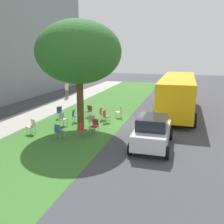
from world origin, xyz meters
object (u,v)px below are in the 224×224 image
(chair_8, at_px, (102,113))
(street_tree, at_px, (79,52))
(chair_5, at_px, (82,129))
(chair_9, at_px, (92,121))
(chair_3, at_px, (32,125))
(parked_car, at_px, (152,131))
(chair_1, at_px, (59,131))
(chair_6, at_px, (63,118))
(chair_11, at_px, (119,111))
(chair_0, at_px, (89,110))
(chair_4, at_px, (95,125))
(chair_7, at_px, (106,115))
(pedestrian_1, at_px, (67,89))
(chair_2, at_px, (75,115))
(school_bus, at_px, (178,91))
(chair_10, at_px, (60,111))

(chair_8, bearing_deg, street_tree, 157.55)
(street_tree, xyz_separation_m, chair_5, (-2.11, -0.96, -4.27))
(chair_9, bearing_deg, chair_3, 122.86)
(street_tree, height_order, parked_car, street_tree)
(chair_1, distance_m, chair_8, 4.86)
(chair_5, height_order, chair_8, same)
(chair_6, distance_m, chair_8, 3.04)
(chair_1, bearing_deg, chair_11, -20.12)
(chair_0, distance_m, chair_3, 5.06)
(chair_4, xyz_separation_m, chair_6, (0.89, 2.59, 0.00))
(chair_0, bearing_deg, chair_6, 163.36)
(chair_7, distance_m, chair_11, 1.63)
(parked_car, bearing_deg, chair_5, 85.84)
(chair_4, height_order, pedestrian_1, pedestrian_1)
(chair_6, height_order, chair_9, same)
(street_tree, distance_m, pedestrian_1, 11.54)
(parked_car, bearing_deg, pedestrian_1, 42.12)
(chair_3, bearing_deg, street_tree, -44.52)
(chair_2, distance_m, chair_11, 3.38)
(chair_8, height_order, parked_car, parked_car)
(chair_2, bearing_deg, chair_3, 155.41)
(chair_1, bearing_deg, chair_9, -22.73)
(chair_5, height_order, school_bus, school_bus)
(chair_0, distance_m, chair_7, 2.02)
(chair_8, bearing_deg, chair_9, -178.51)
(street_tree, bearing_deg, chair_0, 8.79)
(chair_7, xyz_separation_m, pedestrian_1, (7.99, 6.90, 0.41))
(school_bus, relative_size, pedestrian_1, 6.15)
(chair_1, distance_m, chair_7, 4.35)
(chair_9, bearing_deg, chair_1, 157.27)
(chair_7, bearing_deg, chair_8, 36.08)
(street_tree, height_order, school_bus, street_tree)
(chair_2, xyz_separation_m, pedestrian_1, (8.49, 4.79, 0.41))
(chair_2, distance_m, chair_3, 3.40)
(chair_5, xyz_separation_m, chair_10, (3.59, 3.26, 0.00))
(chair_3, bearing_deg, chair_1, -103.62)
(school_bus, bearing_deg, chair_1, 144.59)
(chair_9, bearing_deg, parked_car, -117.56)
(chair_7, height_order, chair_8, same)
(chair_6, bearing_deg, chair_7, -57.22)
(chair_8, height_order, chair_10, same)
(parked_car, bearing_deg, chair_1, 93.81)
(chair_7, height_order, chair_9, same)
(chair_6, bearing_deg, parked_car, -109.03)
(street_tree, relative_size, chair_4, 7.70)
(street_tree, height_order, chair_0, street_tree)
(chair_4, relative_size, chair_9, 1.00)
(chair_11, relative_size, pedestrian_1, 0.52)
(chair_7, relative_size, chair_10, 1.00)
(chair_0, xyz_separation_m, chair_8, (-0.45, -1.21, 0.00))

